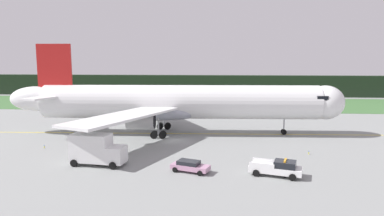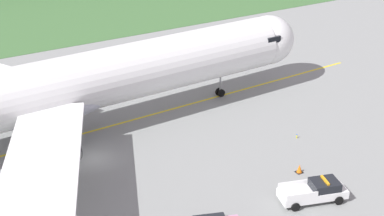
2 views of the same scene
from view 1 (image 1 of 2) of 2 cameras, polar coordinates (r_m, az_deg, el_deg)
name	(u,v)px [view 1 (image 1 of 2)]	position (r m, az deg, el deg)	size (l,w,h in m)	color
ground	(174,140)	(54.43, -3.10, -5.46)	(320.00, 320.00, 0.00)	gray
grass_verge	(196,103)	(101.07, 0.69, 0.77)	(320.00, 32.88, 0.04)	#3D6737
distant_tree_line	(201,85)	(124.30, 1.52, 3.83)	(288.00, 4.79, 7.46)	black
taxiway_centerline_main	(180,134)	(59.33, -1.96, -4.33)	(75.35, 0.30, 0.01)	yellow
airliner	(178,103)	(58.45, -2.45, 0.91)	(57.98, 42.95, 15.51)	silver
ops_pickup_truck	(278,168)	(38.94, 14.22, -9.77)	(5.99, 3.50, 1.94)	white
catering_truck	(96,149)	(42.89, -15.88, -6.69)	(6.89, 3.33, 3.99)	silver
staff_car	(190,166)	(39.19, -0.36, -9.72)	(4.71, 3.04, 1.30)	#B683A3
apron_cone	(286,162)	(43.23, 15.63, -8.76)	(0.64, 0.64, 0.80)	black
taxiway_edge_light_east	(309,152)	(48.98, 19.08, -7.09)	(0.12, 0.12, 0.48)	yellow
taxiway_edge_light_west	(44,146)	(53.99, -23.64, -5.96)	(0.12, 0.12, 0.46)	yellow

